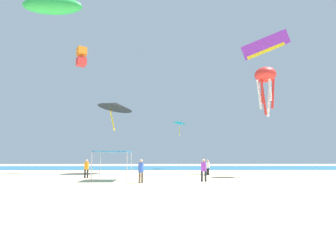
{
  "coord_description": "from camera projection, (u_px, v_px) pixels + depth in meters",
  "views": [
    {
      "loc": [
        -1.11,
        -21.29,
        2.01
      ],
      "look_at": [
        -0.5,
        10.23,
        5.67
      ],
      "focal_mm": 28.53,
      "sensor_mm": 36.0,
      "label": 1
    }
  ],
  "objects": [
    {
      "name": "kite_delta_black",
      "position": [
        115.0,
        106.0,
        33.77
      ],
      "size": [
        5.75,
        5.72,
        3.81
      ],
      "rotation": [
        0.0,
        0.0,
        5.12
      ],
      "color": "black"
    },
    {
      "name": "ocean_strip",
      "position": [
        169.0,
        168.0,
        50.13
      ],
      "size": [
        110.0,
        18.79,
        0.03
      ],
      "primitive_type": "cube",
      "color": "#1E6B93",
      "rests_on": "ground"
    },
    {
      "name": "person_central",
      "position": [
        141.0,
        169.0,
        20.66
      ],
      "size": [
        0.43,
        0.43,
        1.82
      ],
      "rotation": [
        0.0,
        0.0,
        4.1
      ],
      "color": "brown",
      "rests_on": "ground"
    },
    {
      "name": "canopy_tent",
      "position": [
        113.0,
        153.0,
        23.09
      ],
      "size": [
        2.9,
        2.97,
        2.49
      ],
      "color": "#B2B2B7",
      "rests_on": "ground"
    },
    {
      "name": "person_near_tent",
      "position": [
        208.0,
        166.0,
        29.69
      ],
      "size": [
        0.4,
        0.44,
        1.7
      ],
      "rotation": [
        0.0,
        0.0,
        1.93
      ],
      "color": "black",
      "rests_on": "ground"
    },
    {
      "name": "kite_box_orange",
      "position": [
        81.0,
        57.0,
        35.88
      ],
      "size": [
        1.65,
        1.68,
        2.54
      ],
      "rotation": [
        0.0,
        0.0,
        0.58
      ],
      "color": "orange"
    },
    {
      "name": "kite_diamond_teal",
      "position": [
        179.0,
        124.0,
        46.07
      ],
      "size": [
        2.21,
        2.22,
        2.41
      ],
      "rotation": [
        0.0,
        0.0,
        2.05
      ],
      "color": "teal"
    },
    {
      "name": "kite_parafoil_purple",
      "position": [
        265.0,
        45.0,
        34.01
      ],
      "size": [
        6.1,
        1.62,
        3.72
      ],
      "rotation": [
        0.0,
        0.0,
        2.95
      ],
      "color": "purple"
    },
    {
      "name": "ground",
      "position": [
        177.0,
        183.0,
        20.93
      ],
      "size": [
        110.0,
        110.0,
        0.1
      ],
      "primitive_type": "cube",
      "color": "beige"
    },
    {
      "name": "person_rightmost",
      "position": [
        87.0,
        167.0,
        25.62
      ],
      "size": [
        0.45,
        0.42,
        1.77
      ],
      "rotation": [
        0.0,
        0.0,
        2.71
      ],
      "color": "black",
      "rests_on": "ground"
    },
    {
      "name": "kite_octopus_red",
      "position": [
        265.0,
        77.0,
        28.86
      ],
      "size": [
        2.75,
        2.75,
        5.33
      ],
      "rotation": [
        0.0,
        0.0,
        1.83
      ],
      "color": "red"
    },
    {
      "name": "person_leftmost",
      "position": [
        204.0,
        168.0,
        21.96
      ],
      "size": [
        0.44,
        0.44,
        1.84
      ],
      "rotation": [
        0.0,
        0.0,
        2.57
      ],
      "color": "black",
      "rests_on": "ground"
    },
    {
      "name": "kite_inflatable_green",
      "position": [
        53.0,
        6.0,
        26.17
      ],
      "size": [
        5.83,
        1.96,
        2.13
      ],
      "rotation": [
        0.0,
        0.0,
        0.03
      ],
      "color": "green"
    }
  ]
}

